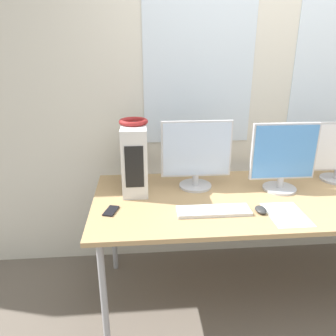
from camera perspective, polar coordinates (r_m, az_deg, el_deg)
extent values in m
cube|color=beige|center=(2.65, 17.15, 12.25)|extent=(8.00, 0.06, 2.70)
cube|color=silver|center=(2.45, 5.33, 16.05)|extent=(0.79, 0.01, 1.01)
cube|color=tan|center=(2.30, 20.80, -4.72)|extent=(2.58, 0.90, 0.03)
cylinder|color=#99999E|center=(2.01, -11.13, -21.03)|extent=(0.04, 0.04, 0.75)
cylinder|color=#99999E|center=(2.61, -9.50, -10.14)|extent=(0.04, 0.04, 0.75)
cube|color=silver|center=(2.19, -5.81, 1.97)|extent=(0.16, 0.40, 0.44)
cube|color=black|center=(2.00, -5.88, 0.14)|extent=(0.11, 0.00, 0.27)
torus|color=maroon|center=(2.12, -6.04, 8.04)|extent=(0.19, 0.19, 0.03)
cylinder|color=#B7B7BC|center=(2.27, 4.76, -3.06)|extent=(0.22, 0.22, 0.02)
cylinder|color=#B7B7BC|center=(2.25, 4.80, -1.95)|extent=(0.04, 0.04, 0.08)
cube|color=#B7B7BC|center=(2.18, 4.97, 3.34)|extent=(0.47, 0.03, 0.38)
cube|color=silver|center=(2.16, 5.04, 3.21)|extent=(0.45, 0.00, 0.36)
cylinder|color=#B7B7BC|center=(2.34, 18.81, -3.36)|extent=(0.22, 0.22, 0.02)
cylinder|color=#B7B7BC|center=(2.33, 18.94, -2.29)|extent=(0.04, 0.04, 0.08)
cube|color=#B7B7BC|center=(2.26, 19.56, 2.75)|extent=(0.44, 0.03, 0.38)
cube|color=#4C8CD8|center=(2.24, 19.72, 2.63)|extent=(0.41, 0.00, 0.35)
cylinder|color=#B7B7BC|center=(2.66, 27.20, -1.71)|extent=(0.22, 0.22, 0.02)
cube|color=silver|center=(1.94, 7.93, -7.40)|extent=(0.43, 0.13, 0.02)
cube|color=white|center=(1.94, 7.95, -7.10)|extent=(0.39, 0.11, 0.00)
ellipsoid|color=#2D2D2D|center=(2.00, 15.85, -7.00)|extent=(0.06, 0.10, 0.03)
cube|color=black|center=(1.96, -9.89, -7.37)|extent=(0.09, 0.14, 0.01)
cube|color=white|center=(2.03, 19.90, -7.61)|extent=(0.21, 0.30, 0.00)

